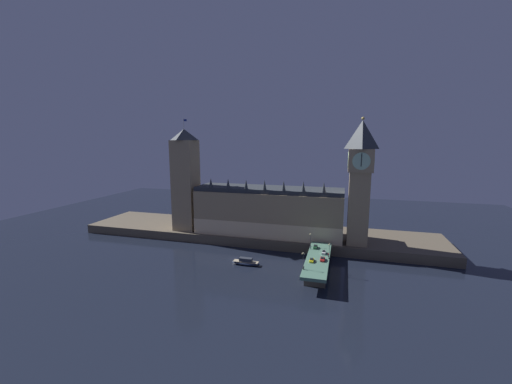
# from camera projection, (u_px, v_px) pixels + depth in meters

# --- Properties ---
(ground_plane) EXTENTS (400.00, 400.00, 0.00)m
(ground_plane) POSITION_uv_depth(u_px,v_px,m) (235.00, 259.00, 161.53)
(ground_plane) COLOR black
(embankment) EXTENTS (220.00, 42.00, 5.31)m
(embankment) POSITION_uv_depth(u_px,v_px,m) (256.00, 233.00, 198.13)
(embankment) COLOR brown
(embankment) RESTS_ON ground_plane
(parliament_hall) EXTENTS (86.24, 23.44, 33.65)m
(parliament_hall) POSITION_uv_depth(u_px,v_px,m) (268.00, 211.00, 186.20)
(parliament_hall) COLOR tan
(parliament_hall) RESTS_ON embankment
(clock_tower) EXTENTS (12.91, 13.02, 67.15)m
(clock_tower) POSITION_uv_depth(u_px,v_px,m) (360.00, 179.00, 164.14)
(clock_tower) COLOR tan
(clock_tower) RESTS_ON embankment
(victoria_tower) EXTENTS (13.73, 13.73, 68.13)m
(victoria_tower) POSITION_uv_depth(u_px,v_px,m) (186.00, 180.00, 193.74)
(victoria_tower) COLOR tan
(victoria_tower) RESTS_ON embankment
(bridge) EXTENTS (10.38, 46.00, 7.21)m
(bridge) POSITION_uv_depth(u_px,v_px,m) (318.00, 263.00, 144.67)
(bridge) COLOR #4C7560
(bridge) RESTS_ON ground_plane
(car_northbound_lead) EXTENTS (1.98, 4.27, 1.57)m
(car_northbound_lead) POSITION_uv_depth(u_px,v_px,m) (315.00, 247.00, 156.98)
(car_northbound_lead) COLOR #235633
(car_northbound_lead) RESTS_ON bridge
(car_northbound_trail) EXTENTS (1.94, 4.33, 1.32)m
(car_northbound_trail) POSITION_uv_depth(u_px,v_px,m) (312.00, 260.00, 139.72)
(car_northbound_trail) COLOR yellow
(car_northbound_trail) RESTS_ON bridge
(car_southbound_lead) EXTENTS (2.05, 4.71, 1.39)m
(car_southbound_lead) POSITION_uv_depth(u_px,v_px,m) (323.00, 259.00, 140.91)
(car_southbound_lead) COLOR red
(car_southbound_lead) RESTS_ON bridge
(car_southbound_trail) EXTENTS (1.84, 4.02, 1.49)m
(car_southbound_trail) POSITION_uv_depth(u_px,v_px,m) (324.00, 252.00, 149.42)
(car_southbound_trail) COLOR white
(car_southbound_trail) RESTS_ON bridge
(pedestrian_near_rail) EXTENTS (0.38, 0.38, 1.70)m
(pedestrian_near_rail) POSITION_uv_depth(u_px,v_px,m) (304.00, 268.00, 130.76)
(pedestrian_near_rail) COLOR black
(pedestrian_near_rail) RESTS_ON bridge
(pedestrian_mid_walk) EXTENTS (0.38, 0.38, 1.83)m
(pedestrian_mid_walk) POSITION_uv_depth(u_px,v_px,m) (328.00, 255.00, 145.36)
(pedestrian_mid_walk) COLOR black
(pedestrian_mid_walk) RESTS_ON bridge
(pedestrian_far_rail) EXTENTS (0.38, 0.38, 1.57)m
(pedestrian_far_rail) POSITION_uv_depth(u_px,v_px,m) (310.00, 247.00, 155.63)
(pedestrian_far_rail) COLOR black
(pedestrian_far_rail) RESTS_ON bridge
(street_lamp_near) EXTENTS (1.34, 0.60, 7.29)m
(street_lamp_near) POSITION_uv_depth(u_px,v_px,m) (303.00, 259.00, 130.89)
(street_lamp_near) COLOR #2D3333
(street_lamp_near) RESTS_ON bridge
(street_lamp_mid) EXTENTS (1.34, 0.60, 7.32)m
(street_lamp_mid) POSITION_uv_depth(u_px,v_px,m) (329.00, 249.00, 142.19)
(street_lamp_mid) COLOR #2D3333
(street_lamp_mid) RESTS_ON bridge
(street_lamp_far) EXTENTS (1.34, 0.60, 7.06)m
(street_lamp_far) POSITION_uv_depth(u_px,v_px,m) (311.00, 238.00, 158.86)
(street_lamp_far) COLOR #2D3333
(street_lamp_far) RESTS_ON bridge
(boat_upstream) EXTENTS (14.22, 3.88, 3.58)m
(boat_upstream) POSITION_uv_depth(u_px,v_px,m) (246.00, 262.00, 154.18)
(boat_upstream) COLOR #1E2842
(boat_upstream) RESTS_ON ground_plane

